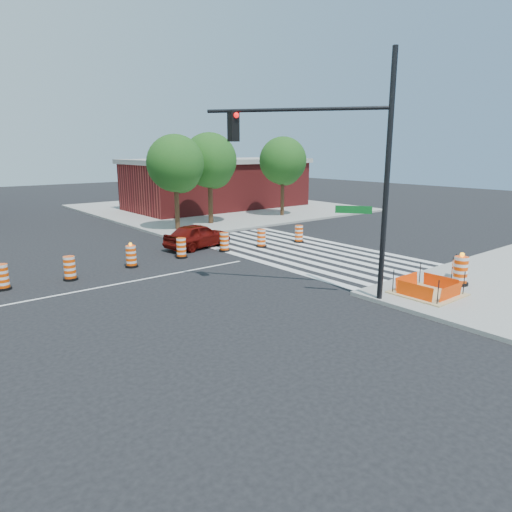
# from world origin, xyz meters

# --- Properties ---
(ground) EXTENTS (120.00, 120.00, 0.00)m
(ground) POSITION_xyz_m (0.00, 0.00, 0.00)
(ground) COLOR black
(ground) RESTS_ON ground
(sidewalk_ne) EXTENTS (22.00, 22.00, 0.15)m
(sidewalk_ne) POSITION_xyz_m (18.00, 18.00, 0.07)
(sidewalk_ne) COLOR gray
(sidewalk_ne) RESTS_ON ground
(crosswalk_east) EXTENTS (6.75, 13.50, 0.01)m
(crosswalk_east) POSITION_xyz_m (10.95, 0.00, 0.01)
(crosswalk_east) COLOR silver
(crosswalk_east) RESTS_ON ground
(lane_centerline) EXTENTS (14.00, 0.12, 0.01)m
(lane_centerline) POSITION_xyz_m (0.00, 0.00, 0.01)
(lane_centerline) COLOR silver
(lane_centerline) RESTS_ON ground
(excavation_pit) EXTENTS (2.20, 2.20, 0.90)m
(excavation_pit) POSITION_xyz_m (9.00, -9.00, 0.22)
(excavation_pit) COLOR tan
(excavation_pit) RESTS_ON ground
(brick_storefront) EXTENTS (16.50, 8.50, 4.60)m
(brick_storefront) POSITION_xyz_m (18.00, 18.00, 2.32)
(brick_storefront) COLOR maroon
(brick_storefront) RESTS_ON ground
(red_coupe) EXTENTS (4.30, 2.35, 1.39)m
(red_coupe) POSITION_xyz_m (7.13, 4.09, 0.69)
(red_coupe) COLOR #620C08
(red_coupe) RESTS_ON ground
(signal_pole_se) EXTENTS (4.06, 5.18, 8.52)m
(signal_pole_se) POSITION_xyz_m (6.09, -6.77, 5.21)
(signal_pole_se) COLOR black
(signal_pole_se) RESTS_ON ground
(pit_drum) EXTENTS (0.67, 0.67, 1.32)m
(pit_drum) POSITION_xyz_m (11.07, -9.15, 0.70)
(pit_drum) COLOR black
(pit_drum) RESTS_ON ground
(barricade) EXTENTS (0.79, 0.29, 0.97)m
(barricade) POSITION_xyz_m (11.87, -8.46, 0.68)
(barricade) COLOR #FF4905
(barricade) RESTS_ON ground
(tree_north_c) EXTENTS (3.78, 3.78, 6.43)m
(tree_north_c) POSITION_xyz_m (8.98, 9.60, 4.31)
(tree_north_c) COLOR #382314
(tree_north_c) RESTS_ON ground
(tree_north_d) EXTENTS (3.91, 3.90, 6.63)m
(tree_north_d) POSITION_xyz_m (12.18, 10.35, 4.45)
(tree_north_d) COLOR #382314
(tree_north_d) RESTS_ON ground
(tree_north_e) EXTENTS (3.80, 3.80, 6.46)m
(tree_north_e) POSITION_xyz_m (19.03, 10.13, 4.34)
(tree_north_e) COLOR #382314
(tree_north_e) RESTS_ON ground
(median_drum_3) EXTENTS (0.60, 0.60, 1.02)m
(median_drum_3) POSITION_xyz_m (-3.10, 2.12, 0.48)
(median_drum_3) COLOR black
(median_drum_3) RESTS_ON ground
(median_drum_4) EXTENTS (0.60, 0.60, 1.02)m
(median_drum_4) POSITION_xyz_m (-0.59, 1.86, 0.48)
(median_drum_4) COLOR black
(median_drum_4) RESTS_ON ground
(median_drum_5) EXTENTS (0.60, 0.60, 1.18)m
(median_drum_5) POSITION_xyz_m (2.36, 2.30, 0.49)
(median_drum_5) COLOR black
(median_drum_5) RESTS_ON ground
(median_drum_6) EXTENTS (0.60, 0.60, 1.02)m
(median_drum_6) POSITION_xyz_m (5.14, 2.48, 0.48)
(median_drum_6) COLOR black
(median_drum_6) RESTS_ON ground
(median_drum_7) EXTENTS (0.60, 0.60, 1.02)m
(median_drum_7) POSITION_xyz_m (7.74, 2.36, 0.48)
(median_drum_7) COLOR black
(median_drum_7) RESTS_ON ground
(median_drum_8) EXTENTS (0.60, 0.60, 1.02)m
(median_drum_8) POSITION_xyz_m (10.00, 1.92, 0.48)
(median_drum_8) COLOR black
(median_drum_8) RESTS_ON ground
(median_drum_9) EXTENTS (0.60, 0.60, 1.02)m
(median_drum_9) POSITION_xyz_m (12.60, 1.57, 0.48)
(median_drum_9) COLOR black
(median_drum_9) RESTS_ON ground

